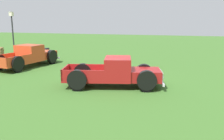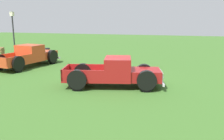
# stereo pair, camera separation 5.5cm
# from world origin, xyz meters

# --- Properties ---
(ground_plane) EXTENTS (80.00, 80.00, 0.00)m
(ground_plane) POSITION_xyz_m (0.00, 0.00, 0.00)
(ground_plane) COLOR #3D6B28
(pickup_truck_foreground) EXTENTS (2.94, 5.37, 1.56)m
(pickup_truck_foreground) POSITION_xyz_m (-0.91, -0.70, 0.74)
(pickup_truck_foreground) COLOR maroon
(pickup_truck_foreground) RESTS_ON ground_plane
(pickup_truck_behind_left) EXTENTS (5.49, 2.84, 1.60)m
(pickup_truck_behind_left) POSITION_xyz_m (2.89, 7.10, 0.76)
(pickup_truck_behind_left) COLOR #D14723
(pickup_truck_behind_left) RESTS_ON ground_plane
(lamp_post_near) EXTENTS (0.36, 0.36, 4.15)m
(lamp_post_near) POSITION_xyz_m (5.64, 10.56, 2.18)
(lamp_post_near) COLOR #2D2D33
(lamp_post_near) RESTS_ON ground_plane
(trash_can) EXTENTS (0.59, 0.59, 0.95)m
(trash_can) POSITION_xyz_m (6.27, 7.74, 0.48)
(trash_can) COLOR orange
(trash_can) RESTS_ON ground_plane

